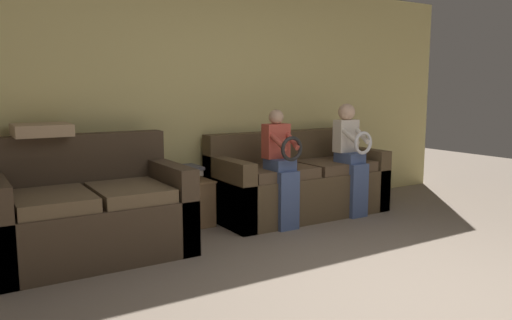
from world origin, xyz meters
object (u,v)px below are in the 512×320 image
at_px(couch_side, 89,214).
at_px(child_left_seated, 282,163).
at_px(couch_main, 297,184).
at_px(throw_pillow, 41,130).
at_px(side_shelf, 186,202).
at_px(child_right_seated, 351,152).
at_px(book_stack, 186,172).

height_order(couch_side, child_left_seated, child_left_seated).
relative_size(couch_main, couch_side, 1.26).
bearing_deg(child_left_seated, throw_pillow, 166.46).
distance_m(couch_side, child_left_seated, 1.88).
distance_m(couch_main, child_left_seated, 0.67).
bearing_deg(couch_side, side_shelf, 20.62).
bearing_deg(side_shelf, child_right_seated, -17.93).
bearing_deg(throw_pillow, side_shelf, 2.26).
distance_m(couch_main, couch_side, 2.32).
height_order(side_shelf, book_stack, book_stack).
height_order(couch_main, child_right_seated, child_right_seated).
height_order(child_left_seated, book_stack, child_left_seated).
height_order(couch_side, child_right_seated, child_right_seated).
relative_size(couch_main, throw_pillow, 4.31).
bearing_deg(couch_main, child_left_seated, -142.49).
bearing_deg(throw_pillow, book_stack, 1.97).
bearing_deg(side_shelf, couch_side, -159.38).
xyz_separation_m(couch_side, book_stack, (1.06, 0.39, 0.20)).
xyz_separation_m(child_left_seated, throw_pillow, (-2.12, 0.51, 0.38)).
xyz_separation_m(child_right_seated, side_shelf, (-1.72, 0.56, -0.46)).
xyz_separation_m(child_left_seated, side_shelf, (-0.79, 0.56, -0.42)).
relative_size(couch_side, child_right_seated, 1.26).
bearing_deg(side_shelf, book_stack, -66.21).
bearing_deg(throw_pillow, couch_main, -3.39).
bearing_deg(book_stack, couch_main, -9.08).
bearing_deg(throw_pillow, couch_side, -51.15).
relative_size(child_left_seated, side_shelf, 2.46).
bearing_deg(child_right_seated, throw_pillow, 170.65).
distance_m(child_left_seated, book_stack, 0.97).
relative_size(child_left_seated, throw_pillow, 2.62).
height_order(couch_main, side_shelf, couch_main).
bearing_deg(couch_main, side_shelf, 170.65).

